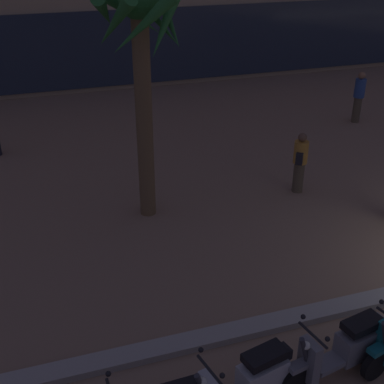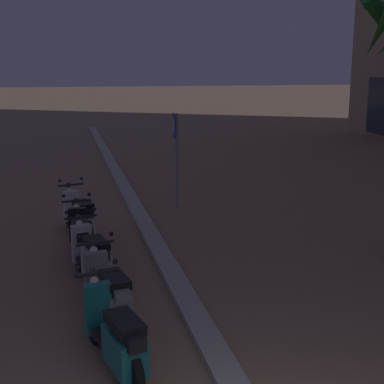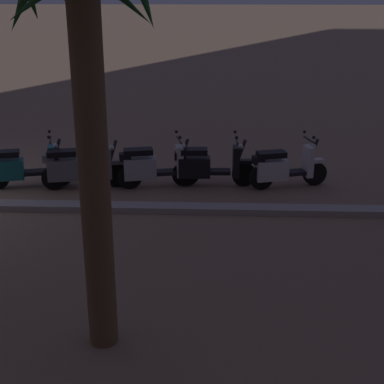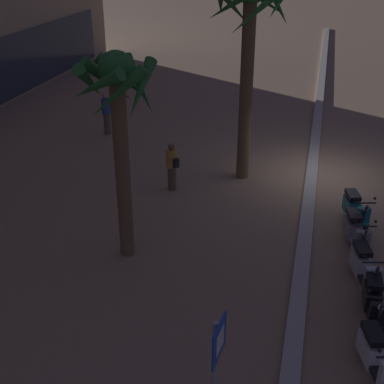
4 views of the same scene
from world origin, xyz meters
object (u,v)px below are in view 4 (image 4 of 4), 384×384
at_px(crossing_sign, 216,372).
at_px(palm_tree_near_sign, 118,108).
at_px(scooter_black_mid_front, 374,302).
at_px(scooter_grey_second_in_line, 355,233).
at_px(palm_tree_far_corner, 249,31).
at_px(scooter_silver_mid_rear, 364,268).
at_px(scooter_teal_mid_centre, 355,211).
at_px(scooter_white_tail_end, 376,358).
at_px(pedestrian_window_shopping, 172,166).
at_px(pedestrian_strolling_near_curb, 106,113).

distance_m(crossing_sign, palm_tree_near_sign, 6.19).
height_order(scooter_black_mid_front, scooter_grey_second_in_line, same).
bearing_deg(crossing_sign, palm_tree_far_corner, 6.52).
xyz_separation_m(scooter_silver_mid_rear, scooter_teal_mid_centre, (2.78, 0.12, -0.01)).
distance_m(scooter_white_tail_end, pedestrian_window_shopping, 8.60).
distance_m(scooter_black_mid_front, palm_tree_far_corner, 8.45).
xyz_separation_m(scooter_grey_second_in_line, crossing_sign, (-6.36, 2.25, 1.04)).
height_order(scooter_white_tail_end, scooter_silver_mid_rear, same).
xyz_separation_m(scooter_black_mid_front, pedestrian_strolling_near_curb, (9.10, 9.51, 0.43)).
bearing_deg(scooter_teal_mid_centre, pedestrian_strolling_near_curb, 60.91).
distance_m(crossing_sign, palm_tree_far_corner, 10.53).
height_order(scooter_teal_mid_centre, palm_tree_near_sign, palm_tree_near_sign).
bearing_deg(scooter_white_tail_end, palm_tree_near_sign, 63.87).
bearing_deg(pedestrian_window_shopping, pedestrian_strolling_near_curb, 42.60).
distance_m(scooter_white_tail_end, scooter_grey_second_in_line, 4.36).
bearing_deg(scooter_black_mid_front, scooter_white_tail_end, 178.44).
relative_size(scooter_black_mid_front, scooter_silver_mid_rear, 1.04).
height_order(scooter_silver_mid_rear, pedestrian_window_shopping, pedestrian_window_shopping).
height_order(scooter_black_mid_front, palm_tree_near_sign, palm_tree_near_sign).
distance_m(scooter_silver_mid_rear, pedestrian_window_shopping, 6.66).
xyz_separation_m(scooter_silver_mid_rear, crossing_sign, (-4.80, 2.40, 1.04)).
height_order(scooter_white_tail_end, scooter_grey_second_in_line, same).
relative_size(palm_tree_far_corner, pedestrian_window_shopping, 4.09).
relative_size(pedestrian_strolling_near_curb, pedestrian_window_shopping, 1.10).
bearing_deg(scooter_grey_second_in_line, palm_tree_near_sign, 105.91).
relative_size(scooter_white_tail_end, palm_tree_near_sign, 0.34).
xyz_separation_m(scooter_white_tail_end, crossing_sign, (-2.01, 2.49, 1.06)).
height_order(crossing_sign, palm_tree_far_corner, palm_tree_far_corner).
distance_m(palm_tree_far_corner, pedestrian_strolling_near_curb, 7.44).
xyz_separation_m(scooter_black_mid_front, scooter_grey_second_in_line, (2.74, 0.28, 0.01)).
xyz_separation_m(scooter_white_tail_end, scooter_black_mid_front, (1.61, -0.04, 0.01)).
xyz_separation_m(scooter_white_tail_end, pedestrian_window_shopping, (6.51, 5.60, 0.35)).
bearing_deg(pedestrian_strolling_near_curb, scooter_silver_mid_rear, -130.23).
relative_size(scooter_black_mid_front, pedestrian_window_shopping, 1.19).
distance_m(scooter_white_tail_end, crossing_sign, 3.37).
xyz_separation_m(scooter_white_tail_end, pedestrian_strolling_near_curb, (10.71, 9.46, 0.43)).
xyz_separation_m(palm_tree_near_sign, pedestrian_window_shopping, (3.72, -0.10, -2.93)).
distance_m(scooter_silver_mid_rear, palm_tree_far_corner, 7.53).
bearing_deg(palm_tree_far_corner, crossing_sign, -173.48).
relative_size(scooter_white_tail_end, pedestrian_window_shopping, 1.12).
xyz_separation_m(scooter_black_mid_front, palm_tree_near_sign, (1.18, 5.74, 3.28)).
distance_m(scooter_teal_mid_centre, pedestrian_strolling_near_curb, 10.59).
distance_m(scooter_teal_mid_centre, pedestrian_window_shopping, 5.48).
height_order(scooter_white_tail_end, palm_tree_near_sign, palm_tree_near_sign).
relative_size(crossing_sign, palm_tree_near_sign, 0.48).
xyz_separation_m(scooter_teal_mid_centre, palm_tree_near_sign, (-2.77, 5.48, 3.28)).
distance_m(scooter_black_mid_front, scooter_grey_second_in_line, 2.75).
bearing_deg(scooter_teal_mid_centre, crossing_sign, 163.28).
bearing_deg(palm_tree_near_sign, pedestrian_strolling_near_curb, 25.42).
bearing_deg(scooter_grey_second_in_line, pedestrian_strolling_near_curb, 55.41).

